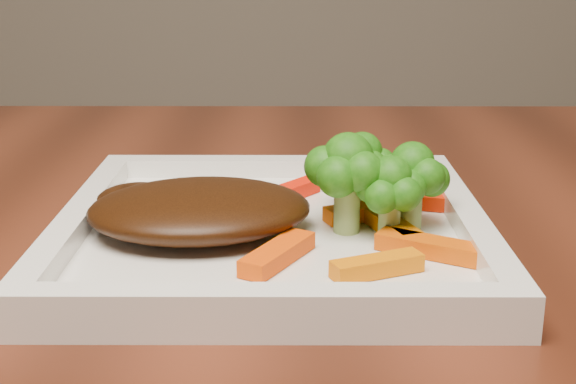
{
  "coord_description": "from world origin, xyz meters",
  "views": [
    {
      "loc": [
        -0.39,
        -0.49,
        0.94
      ],
      "look_at": [
        -0.39,
        0.0,
        0.79
      ],
      "focal_mm": 50.0,
      "sensor_mm": 36.0,
      "label": 1
    }
  ],
  "objects": [
    {
      "name": "plate",
      "position": [
        -0.4,
        0.0,
        0.76
      ],
      "size": [
        0.27,
        0.27,
        0.01
      ],
      "primitive_type": "cube",
      "color": "white",
      "rests_on": "dining_table"
    },
    {
      "name": "steak",
      "position": [
        -0.45,
        -0.0,
        0.78
      ],
      "size": [
        0.15,
        0.13,
        0.03
      ],
      "primitive_type": "ellipsoid",
      "rotation": [
        0.0,
        0.0,
        0.13
      ],
      "color": "#381A08",
      "rests_on": "plate"
    },
    {
      "name": "broccoli_0",
      "position": [
        -0.34,
        0.04,
        0.8
      ],
      "size": [
        0.06,
        0.06,
        0.07
      ],
      "primitive_type": null,
      "rotation": [
        0.0,
        0.0,
        -0.09
      ],
      "color": "#136310",
      "rests_on": "plate"
    },
    {
      "name": "broccoli_1",
      "position": [
        -0.31,
        0.0,
        0.79
      ],
      "size": [
        0.07,
        0.07,
        0.06
      ],
      "primitive_type": null,
      "rotation": [
        0.0,
        0.0,
        0.39
      ],
      "color": "#236E12",
      "rests_on": "plate"
    },
    {
      "name": "broccoli_2",
      "position": [
        -0.33,
        -0.01,
        0.79
      ],
      "size": [
        0.05,
        0.05,
        0.06
      ],
      "primitive_type": null,
      "rotation": [
        0.0,
        0.0,
        0.04
      ],
      "color": "#1C7713",
      "rests_on": "plate"
    },
    {
      "name": "broccoli_3",
      "position": [
        -0.35,
        -0.0,
        0.79
      ],
      "size": [
        0.08,
        0.08,
        0.06
      ],
      "primitive_type": null,
      "rotation": [
        0.0,
        0.0,
        -0.3
      ],
      "color": "#297313",
      "rests_on": "plate"
    },
    {
      "name": "carrot_0",
      "position": [
        -0.34,
        -0.07,
        0.77
      ],
      "size": [
        0.05,
        0.03,
        0.01
      ],
      "primitive_type": "cube",
      "rotation": [
        0.0,
        0.0,
        0.4
      ],
      "color": "orange",
      "rests_on": "plate"
    },
    {
      "name": "carrot_1",
      "position": [
        -0.31,
        -0.04,
        0.77
      ],
      "size": [
        0.06,
        0.05,
        0.01
      ],
      "primitive_type": "cube",
      "rotation": [
        0.0,
        0.0,
        -0.51
      ],
      "color": "#D54D03",
      "rests_on": "plate"
    },
    {
      "name": "carrot_2",
      "position": [
        -0.4,
        -0.05,
        0.77
      ],
      "size": [
        0.04,
        0.06,
        0.01
      ],
      "primitive_type": "cube",
      "rotation": [
        0.0,
        0.0,
        1.06
      ],
      "color": "#EF4603",
      "rests_on": "plate"
    },
    {
      "name": "carrot_3",
      "position": [
        -0.3,
        0.05,
        0.77
      ],
      "size": [
        0.06,
        0.03,
        0.01
      ],
      "primitive_type": "cube",
      "rotation": [
        0.0,
        0.0,
        -0.26
      ],
      "color": "red",
      "rests_on": "plate"
    },
    {
      "name": "carrot_4",
      "position": [
        -0.39,
        0.07,
        0.77
      ],
      "size": [
        0.04,
        0.05,
        0.01
      ],
      "primitive_type": "cube",
      "rotation": [
        0.0,
        0.0,
        0.88
      ],
      "color": "#FF1A04",
      "rests_on": "plate"
    },
    {
      "name": "carrot_5",
      "position": [
        -0.32,
        -0.01,
        0.77
      ],
      "size": [
        0.03,
        0.06,
        0.01
      ],
      "primitive_type": "cube",
      "rotation": [
        0.0,
        0.0,
        -1.22
      ],
      "color": "#DC6803",
      "rests_on": "plate"
    },
    {
      "name": "carrot_6",
      "position": [
        -0.34,
        0.02,
        0.77
      ],
      "size": [
        0.06,
        0.04,
        0.01
      ],
      "primitive_type": "cube",
      "rotation": [
        0.0,
        0.0,
        0.41
      ],
      "color": "#FF6304",
      "rests_on": "plate"
    },
    {
      "name": "carrot_7",
      "position": [
        -0.3,
        0.06,
        0.77
      ],
      "size": [
        0.05,
        0.04,
        0.01
      ],
      "primitive_type": "cube",
      "rotation": [
        0.0,
        0.0,
        0.57
      ],
      "color": "orange",
      "rests_on": "plate"
    }
  ]
}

